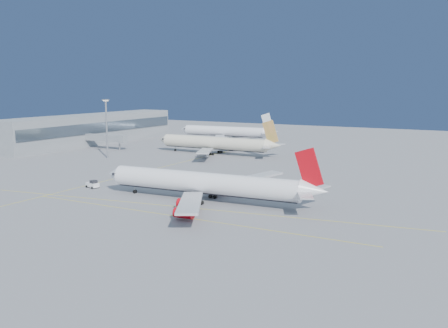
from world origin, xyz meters
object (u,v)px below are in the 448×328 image
airliner_virgin (208,184)px  pushback_tug (93,184)px  airliner_third (226,131)px  light_mast (106,124)px  airliner_etihad (217,143)px

airliner_virgin → pushback_tug: (-38.45, -1.25, -3.64)m
airliner_third → light_mast: 86.26m
airliner_etihad → pushback_tug: bearing=-87.3°
airliner_etihad → airliner_third: (-23.73, 53.11, -0.15)m
airliner_etihad → pushback_tug: 80.32m
airliner_virgin → airliner_third: size_ratio=1.10×
airliner_virgin → airliner_etihad: size_ratio=1.05×
airliner_virgin → airliner_third: 147.44m
airliner_etihad → light_mast: (-33.50, -32.06, 9.44)m
pushback_tug → light_mast: 62.09m
airliner_virgin → pushback_tug: airliner_virgin is taller
airliner_third → pushback_tug: bearing=-81.4°
airliner_third → pushback_tug: (27.21, -133.27, -3.60)m
airliner_virgin → airliner_etihad: 89.36m
airliner_etihad → pushback_tug: size_ratio=13.49×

